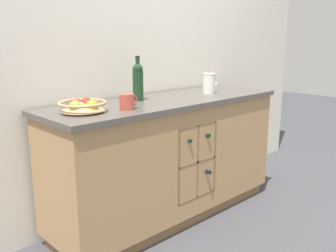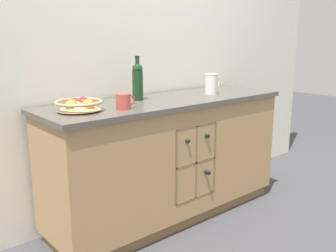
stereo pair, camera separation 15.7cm
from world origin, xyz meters
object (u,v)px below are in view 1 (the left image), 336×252
at_px(white_pitcher, 209,83).
at_px(ceramic_mug, 127,102).
at_px(standing_wine_bottle, 138,81).
at_px(fruit_bowl, 83,105).

bearing_deg(white_pitcher, ceramic_mug, -174.26).
relative_size(ceramic_mug, standing_wine_bottle, 0.42).
bearing_deg(fruit_bowl, standing_wine_bottle, 12.12).
height_order(fruit_bowl, standing_wine_bottle, standing_wine_bottle).
height_order(white_pitcher, ceramic_mug, white_pitcher).
bearing_deg(ceramic_mug, fruit_bowl, 156.60).
xyz_separation_m(white_pitcher, ceramic_mug, (-0.89, -0.09, -0.04)).
distance_m(fruit_bowl, ceramic_mug, 0.27).
relative_size(fruit_bowl, ceramic_mug, 2.20).
distance_m(ceramic_mug, standing_wine_bottle, 0.36).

